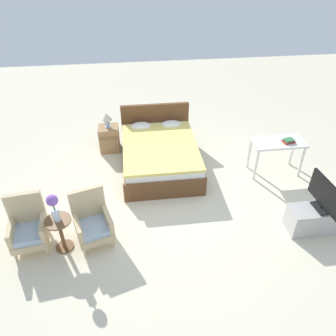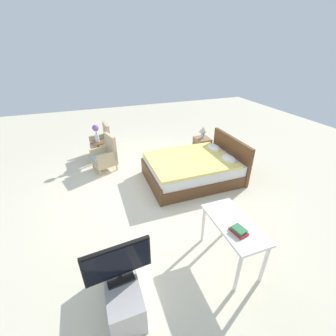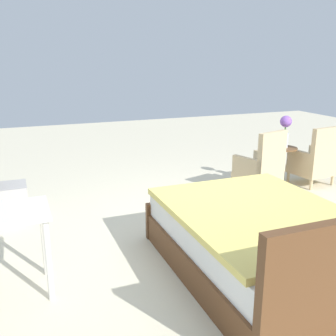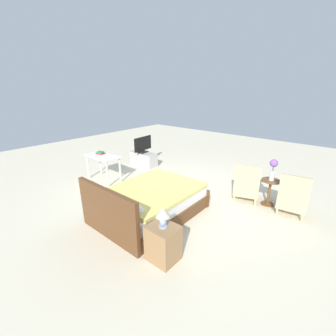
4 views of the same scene
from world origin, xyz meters
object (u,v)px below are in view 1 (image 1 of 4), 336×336
flower_vase (53,206)px  nightstand (109,138)px  tv_flatscreen (326,196)px  armchair_by_window_right (92,222)px  armchair_by_window_left (29,227)px  table_lamp (107,118)px  side_table (60,231)px  tv_stand (317,218)px  bed (160,153)px  vanity_desk (278,146)px  book_stack (289,141)px

flower_vase → nightstand: 2.97m
nightstand → tv_flatscreen: tv_flatscreen is taller
armchair_by_window_right → nightstand: size_ratio=1.58×
nightstand → armchair_by_window_left: bearing=-113.5°
table_lamp → side_table: bearing=-103.5°
tv_flatscreen → flower_vase: bearing=178.6°
armchair_by_window_left → tv_stand: bearing=-2.8°
nightstand → table_lamp: 0.50m
side_table → tv_flatscreen: bearing=-1.4°
flower_vase → table_lamp: 2.91m
side_table → nightstand: size_ratio=1.04×
armchair_by_window_right → tv_flatscreen: size_ratio=1.17×
table_lamp → tv_stand: size_ratio=0.34×
bed → flower_vase: flower_vase is taller
armchair_by_window_right → vanity_desk: 3.85m
vanity_desk → flower_vase: bearing=-159.2°
armchair_by_window_left → table_lamp: 2.97m
flower_vase → tv_flatscreen: 4.15m
flower_vase → armchair_by_window_left: bearing=165.3°
side_table → tv_flatscreen: size_ratio=0.76×
armchair_by_window_right → tv_flatscreen: tv_flatscreen is taller
armchair_by_window_left → vanity_desk: 4.77m
tv_flatscreen → book_stack: (0.08, 1.58, 0.04)m
armchair_by_window_left → nightstand: 2.94m
nightstand → tv_flatscreen: 4.56m
table_lamp → book_stack: (3.55, -1.34, -0.03)m
bed → tv_flatscreen: (2.40, -2.17, 0.43)m
armchair_by_window_left → bed: bearing=40.9°
bed → table_lamp: 1.40m
bed → nightstand: bed is taller
tv_flatscreen → armchair_by_window_left: bearing=177.2°
tv_stand → book_stack: (0.08, 1.58, 0.54)m
flower_vase → table_lamp: flower_vase is taller
armchair_by_window_left → book_stack: (4.72, 1.35, 0.39)m
armchair_by_window_right → book_stack: (3.75, 1.35, 0.39)m
book_stack → tv_flatscreen: bearing=-92.9°
flower_vase → tv_flatscreen: bearing=-1.4°
tv_stand → nightstand: bearing=139.8°
armchair_by_window_left → tv_stand: 4.65m
table_lamp → nightstand: bearing=-90.0°
armchair_by_window_left → table_lamp: armchair_by_window_left is taller
tv_stand → armchair_by_window_right: bearing=176.4°
nightstand → book_stack: 3.82m
armchair_by_window_right → book_stack: size_ratio=3.70×
armchair_by_window_left → armchair_by_window_right: size_ratio=1.00×
tv_flatscreen → table_lamp: bearing=139.8°
flower_vase → table_lamp: size_ratio=1.45×
armchair_by_window_left → vanity_desk: bearing=17.2°
book_stack → nightstand: bearing=159.3°
bed → tv_flatscreen: 3.26m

